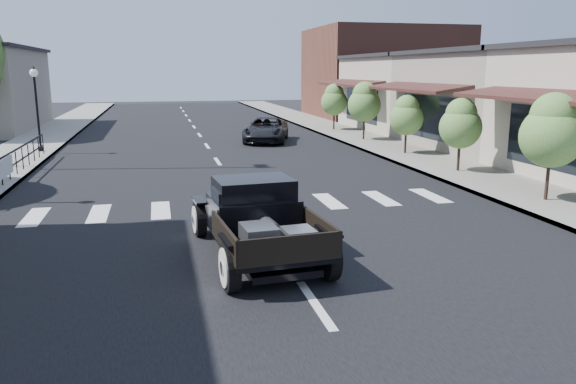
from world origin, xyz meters
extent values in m
plane|color=black|center=(0.00, 0.00, 0.00)|extent=(120.00, 120.00, 0.00)
cube|color=black|center=(0.00, 15.00, 0.01)|extent=(14.00, 80.00, 0.02)
cube|color=#99968B|center=(-8.50, 15.00, 0.07)|extent=(3.00, 80.00, 0.15)
cube|color=gray|center=(8.50, 15.00, 0.07)|extent=(3.00, 80.00, 0.15)
cube|color=gray|center=(15.00, 13.00, 2.25)|extent=(10.00, 9.00, 4.50)
cube|color=#B4AD98|center=(15.00, 22.00, 2.25)|extent=(10.00, 9.00, 4.50)
cube|color=brown|center=(15.50, 32.00, 3.50)|extent=(11.00, 10.00, 7.00)
imported|color=black|center=(3.23, 18.07, 0.64)|extent=(3.34, 5.01, 1.28)
camera|label=1|loc=(-2.36, -11.21, 3.76)|focal=35.00mm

